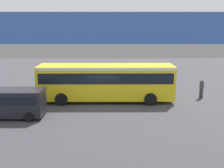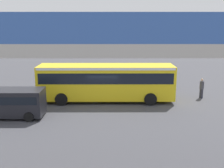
% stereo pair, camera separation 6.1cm
% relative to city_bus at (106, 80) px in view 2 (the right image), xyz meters
% --- Properties ---
extents(ground, '(80.00, 80.00, 0.00)m').
position_rel_city_bus_xyz_m(ground, '(0.27, 0.35, -1.88)').
color(ground, '#424247').
extents(city_bus, '(11.54, 2.85, 3.15)m').
position_rel_city_bus_xyz_m(city_bus, '(0.00, 0.00, 0.00)').
color(city_bus, yellow).
rests_on(city_bus, ground).
extents(parked_van, '(4.80, 2.17, 2.05)m').
position_rel_city_bus_xyz_m(parked_van, '(6.85, 4.05, -0.70)').
color(parked_van, black).
rests_on(parked_van, ground).
extents(pedestrian, '(0.38, 0.38, 1.79)m').
position_rel_city_bus_xyz_m(pedestrian, '(-8.59, -0.89, -1.00)').
color(pedestrian, '#2D2D38').
rests_on(pedestrian, ground).
extents(traffic_sign, '(0.08, 0.60, 2.80)m').
position_rel_city_bus_xyz_m(traffic_sign, '(2.32, -3.52, 0.01)').
color(traffic_sign, slate).
rests_on(traffic_sign, ground).
extents(lane_dash_leftmost, '(2.00, 0.20, 0.01)m').
position_rel_city_bus_xyz_m(lane_dash_leftmost, '(-3.73, -2.54, -1.88)').
color(lane_dash_leftmost, silver).
rests_on(lane_dash_leftmost, ground).
extents(lane_dash_left, '(2.00, 0.20, 0.01)m').
position_rel_city_bus_xyz_m(lane_dash_left, '(0.27, -2.54, -1.88)').
color(lane_dash_left, silver).
rests_on(lane_dash_left, ground).
extents(lane_dash_centre, '(2.00, 0.20, 0.01)m').
position_rel_city_bus_xyz_m(lane_dash_centre, '(4.27, -2.54, -1.88)').
color(lane_dash_centre, silver).
rests_on(lane_dash_centre, ground).
extents(pedestrian_overpass, '(25.94, 2.60, 7.13)m').
position_rel_city_bus_xyz_m(pedestrian_overpass, '(0.27, 11.89, 3.40)').
color(pedestrian_overpass, '#B2ADA5').
rests_on(pedestrian_overpass, ground).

